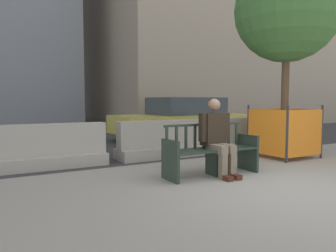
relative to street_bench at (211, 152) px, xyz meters
name	(u,v)px	position (x,y,z in m)	size (l,w,h in m)	color
ground_plane	(290,187)	(0.53, -1.22, -0.40)	(200.00, 200.00, 0.00)	gray
street_asphalt	(101,134)	(0.53, 7.48, -0.39)	(120.00, 12.00, 0.01)	#333335
street_bench	(211,152)	(0.00, 0.00, 0.00)	(1.70, 0.55, 0.88)	#28382D
seated_person	(217,135)	(0.08, -0.06, 0.29)	(0.58, 0.72, 1.31)	#2D2319
jersey_barrier_centre	(160,142)	(0.09, 1.98, -0.06)	(2.00, 0.69, 0.84)	#9E998E
jersey_barrier_left	(53,150)	(-2.22, 2.05, -0.06)	(2.01, 0.72, 0.84)	#ADA89E
jersey_barrier_right	(235,137)	(2.27, 1.94, -0.06)	(2.02, 0.75, 0.84)	gray
street_tree	(287,10)	(2.58, 0.65, 2.89)	(2.32, 2.32, 4.46)	brown
construction_fence	(284,131)	(2.58, 0.65, 0.20)	(1.17, 1.17, 1.18)	#2D2D33
car_taxi_near	(182,119)	(2.39, 4.65, 0.29)	(4.49, 2.04, 1.38)	#DBC64C
building_far_right	(304,22)	(21.69, 14.99, 7.77)	(10.76, 9.49, 16.33)	slate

